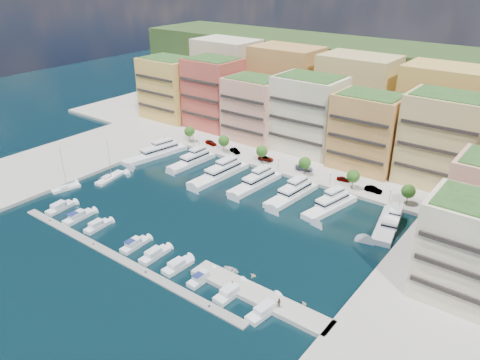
{
  "coord_description": "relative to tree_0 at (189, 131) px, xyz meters",
  "views": [
    {
      "loc": [
        72.0,
        -83.18,
        61.0
      ],
      "look_at": [
        1.27,
        9.6,
        6.0
      ],
      "focal_mm": 35.0,
      "sensor_mm": 36.0,
      "label": 1
    }
  ],
  "objects": [
    {
      "name": "backblock_1",
      "position": [
        15.0,
        40.5,
        11.26
      ],
      "size": [
        26.0,
        18.0,
        30.0
      ],
      "primitive_type": "cube",
      "color": "tan",
      "rests_on": "north_quay"
    },
    {
      "name": "cruiser_4",
      "position": [
        36.26,
        -58.1,
        -4.17
      ],
      "size": [
        2.9,
        7.62,
        2.66
      ],
      "color": "silver",
      "rests_on": "ground"
    },
    {
      "name": "backblock_2",
      "position": [
        45.0,
        40.5,
        11.26
      ],
      "size": [
        26.0,
        18.0,
        30.0
      ],
      "primitive_type": "cube",
      "color": "tan",
      "rests_on": "north_quay"
    },
    {
      "name": "tender_0",
      "position": [
        60.22,
        -51.88,
        -4.34
      ],
      "size": [
        4.15,
        3.18,
        0.8
      ],
      "primitive_type": "imported",
      "rotation": [
        0.0,
        0.0,
        1.69
      ],
      "color": "silver",
      "rests_on": "ground"
    },
    {
      "name": "tree_5",
      "position": [
        80.0,
        0.0,
        0.0
      ],
      "size": [
        3.8,
        3.8,
        5.65
      ],
      "color": "#473323",
      "rests_on": "north_quay"
    },
    {
      "name": "yacht_1",
      "position": [
        13.4,
        -12.99,
        -3.65
      ],
      "size": [
        5.3,
        18.63,
        7.3
      ],
      "color": "white",
      "rests_on": "ground"
    },
    {
      "name": "car_5",
      "position": [
        69.93,
        1.2,
        -2.93
      ],
      "size": [
        4.96,
        1.78,
        1.63
      ],
      "primitive_type": "imported",
      "rotation": [
        0.0,
        0.0,
        1.58
      ],
      "color": "gray",
      "rests_on": "north_quay"
    },
    {
      "name": "yacht_5",
      "position": [
        64.16,
        -13.2,
        -3.53
      ],
      "size": [
        7.73,
        19.44,
        7.3
      ],
      "color": "white",
      "rests_on": "ground"
    },
    {
      "name": "car_4",
      "position": [
        59.89,
        2.78,
        -3.07
      ],
      "size": [
        4.18,
        2.35,
        1.34
      ],
      "primitive_type": "imported",
      "rotation": [
        0.0,
        0.0,
        1.78
      ],
      "color": "gray",
      "rests_on": "north_quay"
    },
    {
      "name": "cruiser_8",
      "position": [
        64.95,
        -58.09,
        -4.2
      ],
      "size": [
        3.31,
        8.01,
        2.55
      ],
      "color": "silver",
      "rests_on": "ground"
    },
    {
      "name": "car_1",
      "position": [
        20.22,
        0.9,
        -2.98
      ],
      "size": [
        4.93,
        3.18,
        1.54
      ],
      "primitive_type": "imported",
      "rotation": [
        0.0,
        0.0,
        1.21
      ],
      "color": "gray",
      "rests_on": "north_quay"
    },
    {
      "name": "sailboat_0",
      "position": [
        -3.29,
        -49.94,
        -4.43
      ],
      "size": [
        4.64,
        8.52,
        13.2
      ],
      "color": "white",
      "rests_on": "ground"
    },
    {
      "name": "apartment_0",
      "position": [
        -26.0,
        16.49,
        8.57
      ],
      "size": [
        22.0,
        16.5,
        24.8
      ],
      "color": "gold",
      "rests_on": "north_quay"
    },
    {
      "name": "south_pontoon",
      "position": [
        37.0,
        -63.5,
        -4.74
      ],
      "size": [
        72.0,
        2.2,
        0.35
      ],
      "primitive_type": "cube",
      "color": "gray",
      "rests_on": "ground"
    },
    {
      "name": "north_quay",
      "position": [
        40.0,
        28.5,
        -4.74
      ],
      "size": [
        220.0,
        64.0,
        2.0
      ],
      "primitive_type": "cube",
      "color": "#9E998E",
      "rests_on": "ground"
    },
    {
      "name": "apartment_1",
      "position": [
        -4.0,
        18.49,
        9.57
      ],
      "size": [
        20.0,
        16.5,
        26.8
      ],
      "color": "#BD4C3F",
      "rests_on": "north_quay"
    },
    {
      "name": "cruiser_9",
      "position": [
        73.47,
        -58.1,
        -4.2
      ],
      "size": [
        3.88,
        9.3,
        2.55
      ],
      "color": "silver",
      "rests_on": "ground"
    },
    {
      "name": "west_quay",
      "position": [
        -22.0,
        -41.5,
        -4.74
      ],
      "size": [
        34.0,
        76.0,
        2.0
      ],
      "primitive_type": "cube",
      "color": "#9E998E",
      "rests_on": "ground"
    },
    {
      "name": "tree_0",
      "position": [
        0.0,
        0.0,
        0.0
      ],
      "size": [
        3.8,
        3.8,
        5.65
      ],
      "color": "#473323",
      "rests_on": "north_quay"
    },
    {
      "name": "yacht_6",
      "position": [
        80.11,
        -13.04,
        -3.53
      ],
      "size": [
        8.27,
        19.19,
        7.3
      ],
      "color": "white",
      "rests_on": "ground"
    },
    {
      "name": "tender_3",
      "position": [
        78.19,
        -51.69,
        -4.38
      ],
      "size": [
        1.71,
        1.61,
        0.72
      ],
      "primitive_type": "imported",
      "rotation": [
        0.0,
        0.0,
        1.17
      ],
      "color": "beige",
      "rests_on": "ground"
    },
    {
      "name": "yacht_2",
      "position": [
        27.07,
        -15.09,
        -3.53
      ],
      "size": [
        6.34,
        23.36,
        7.3
      ],
      "color": "white",
      "rests_on": "ground"
    },
    {
      "name": "yacht_4",
      "position": [
        52.36,
        -13.69,
        -3.65
      ],
      "size": [
        6.52,
        20.28,
        7.3
      ],
      "color": "white",
      "rests_on": "ground"
    },
    {
      "name": "cruiser_2",
      "position": [
        22.29,
        -58.08,
        -4.2
      ],
      "size": [
        3.01,
        7.29,
        2.55
      ],
      "color": "silver",
      "rests_on": "ground"
    },
    {
      "name": "cruiser_1",
      "position": [
        14.55,
        -58.11,
        -4.17
      ],
      "size": [
        3.31,
        8.6,
        2.66
      ],
      "color": "silver",
      "rests_on": "ground"
    },
    {
      "name": "yacht_0",
      "position": [
        -0.71,
        -15.51,
        -3.53
      ],
      "size": [
        8.28,
        24.42,
        7.3
      ],
      "color": "white",
      "rests_on": "ground"
    },
    {
      "name": "tree_1",
      "position": [
        16.0,
        0.0,
        0.0
      ],
      "size": [
        3.8,
        3.8,
        5.65
      ],
      "color": "#473323",
      "rests_on": "north_quay"
    },
    {
      "name": "lamppost_2",
      "position": [
        40.0,
        -2.3,
        -0.92
      ],
      "size": [
        0.3,
        0.3,
        4.2
      ],
      "color": "black",
      "rests_on": "north_quay"
    },
    {
      "name": "cruiser_6",
      "position": [
        50.18,
        -58.08,
        -4.2
      ],
      "size": [
        3.2,
        7.45,
        2.55
      ],
      "color": "silver",
      "rests_on": "ground"
    },
    {
      "name": "lamppost_4",
      "position": [
        76.0,
        -2.3,
        -0.92
      ],
      "size": [
        0.3,
        0.3,
        4.2
      ],
      "color": "black",
      "rests_on": "north_quay"
    },
    {
      "name": "person_0",
      "position": [
        64.54,
        -56.92,
        -2.94
      ],
      "size": [
        0.58,
        0.69,
        1.61
      ],
      "primitive_type": "imported",
      "rotation": [
        0.0,
        0.0,
        1.96
      ],
      "color": "#232A47",
      "rests_on": "finger_pier"
    },
    {
      "name": "lamppost_1",
      "position": [
        22.0,
        -2.3,
        -0.92
      ],
      "size": [
        0.3,
        0.3,
        4.2
      ],
      "color": "black",
      "rests_on": "north_quay"
    },
    {
      "name": "east_quay",
      "position": [
        102.0,
        -41.5,
        -4.74
      ],
      "size": [
        34.0,
        76.0,
        2.0
      ],
      "primitive_type": "cube",
      "color": "#9E998E",
      "rests_on": "ground"
    },
    {
      "name": "tree_2",
      "position": [
        32.0,
        0.0,
        0.0
      ],
      "size": [
        3.8,
        3.8,
        5.65
      ],
      "color": "#473323",
      "rests_on": "north_quay"
    },
    {
      "name": "backblock_3",
      "position": [
        75.0,
        40.5,
        11.26
      ],
      "size": [
        26.0,
        18.0,
        30.0
      ],
      "primitive_type": "cube",
      "color": "gold",
      "rests_on": "north_quay"
    },
    {
      "name": "apartment_4",
      "position": [
        60.0,
        16.49,
        8.07
      ],
      "size": [
        20.0,
        15.5,
        23.8
      ],
      "color": "tan",
      "rests_on": "north_quay"
    },
    {
      "name": "apartment_east_b",
      "position": [
        102.0,
        -31.51,
        6.57
      ],
      "size": [
        18.0,
        14.5,
        20.8
      ],
      "color": "#F7E4BF",
      "rests_on": "east_quay"
    },
    {
      "name": "car_2",
      "position": [
        32.47,
        1.7,
        -3.01
      ],
      "size": [
        5.54,
        3.09,
        1.47
      ],
      "primitive_type": "imported",
      "rotation": [
        0.0,
        0.0,
        1.7
      ],
      "color": "gray",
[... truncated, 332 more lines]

